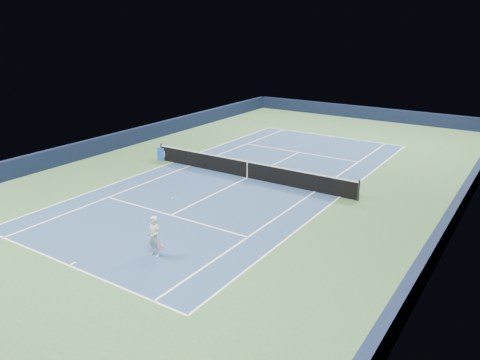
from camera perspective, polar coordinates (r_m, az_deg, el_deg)
The scene contains 19 objects.
ground at distance 26.13m, azimuth 0.90°, elevation 0.27°, with size 40.00×40.00×0.00m, color #345B31.
wall_far at distance 43.54m, azimuth 15.22°, elevation 7.89°, with size 22.00×0.35×1.10m, color black.
wall_right at distance 22.43m, azimuth 24.94°, elevation -3.26°, with size 0.35×40.00×1.10m, color #111A33.
wall_left at distance 32.85m, azimuth -15.27°, elevation 4.48°, with size 0.35×40.00×1.10m, color black.
court_surface at distance 26.13m, azimuth 0.90°, elevation 0.28°, with size 10.97×23.77×0.01m, color navy.
baseline_far at distance 36.34m, azimuth 11.08°, elevation 5.26°, with size 10.97×0.08×0.00m, color white.
baseline_near at distance 18.08m, azimuth -20.13°, elevation -9.75°, with size 10.97×0.08×0.00m, color white.
sideline_doubles_right at distance 23.81m, azimuth 12.10°, elevation -2.02°, with size 0.08×23.77×0.00m, color white.
sideline_doubles_left at distance 29.30m, azimuth -8.19°, elevation 2.16°, with size 0.08×23.77×0.00m, color white.
sideline_singles_right at distance 24.29m, azimuth 9.11°, elevation -1.41°, with size 0.08×23.77×0.00m, color white.
sideline_singles_left at distance 28.45m, azimuth -6.11°, elevation 1.74°, with size 0.08×23.77×0.00m, color white.
service_line_far at distance 31.49m, azimuth 7.19°, elevation 3.38°, with size 8.23×0.08×0.00m, color white.
service_line_near at distance 21.36m, azimuth -8.41°, elevation -4.27°, with size 8.23×0.08×0.00m, color white.
center_service_line at distance 26.13m, azimuth 0.90°, elevation 0.29°, with size 0.08×12.80×0.00m, color white.
center_mark_far at distance 36.21m, azimuth 10.98°, elevation 5.21°, with size 0.08×0.30×0.00m, color white.
center_mark_near at distance 18.16m, azimuth -19.76°, elevation -9.58°, with size 0.08×0.30×0.00m, color white.
tennis_net at distance 25.98m, azimuth 0.90°, elevation 1.33°, with size 12.90×0.10×1.07m.
sponsor_cube at distance 29.86m, azimuth -9.41°, elevation 3.20°, with size 0.58×0.51×0.80m.
tennis_player at distance 17.61m, azimuth -10.40°, elevation -6.79°, with size 0.75×1.23×2.02m.
Camera 1 is at (13.30, -20.91, 8.30)m, focal length 35.00 mm.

